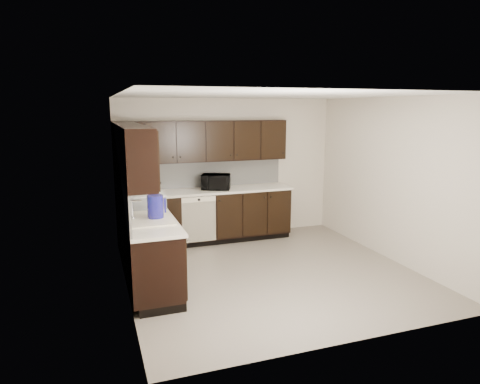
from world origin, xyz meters
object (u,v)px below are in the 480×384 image
microwave (216,182)px  toaster_oven (131,188)px  storage_bin (146,201)px  blue_pitcher (155,207)px  sink (150,224)px

microwave → toaster_oven: bearing=-161.1°
toaster_oven → storage_bin: 1.14m
toaster_oven → storage_bin: (0.11, -1.14, -0.00)m
blue_pitcher → toaster_oven: bearing=72.2°
storage_bin → blue_pitcher: bearing=-87.2°
sink → microwave: 2.16m
microwave → blue_pitcher: bearing=-104.0°
sink → blue_pitcher: size_ratio=2.66×
sink → blue_pitcher: bearing=-6.2°
sink → toaster_oven: bearing=92.2°
sink → blue_pitcher: blue_pitcher is taller
microwave → sink: bearing=-105.6°
toaster_oven → blue_pitcher: blue_pitcher is taller
storage_bin → blue_pitcher: size_ratio=1.61×
microwave → blue_pitcher: 2.12m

